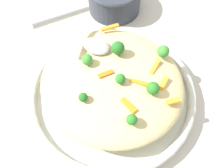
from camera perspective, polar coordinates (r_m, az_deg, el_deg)
ground_plane at (r=0.55m, az=-0.00°, el=-3.09°), size 2.40×2.40×0.00m
serving_bowl at (r=0.53m, az=-0.00°, el=-2.09°), size 0.35×0.35×0.04m
pasta_mound at (r=0.49m, az=-0.00°, el=0.36°), size 0.29×0.27×0.07m
carrot_piece_0 at (r=0.44m, az=3.79°, el=-4.88°), size 0.04×0.02×0.01m
carrot_piece_1 at (r=0.46m, az=14.08°, el=-3.35°), size 0.02×0.02×0.01m
carrot_piece_2 at (r=0.46m, az=6.58°, el=0.20°), size 0.04×0.01×0.01m
carrot_piece_3 at (r=0.47m, az=11.75°, el=0.28°), size 0.01×0.03×0.01m
carrot_piece_4 at (r=0.51m, az=-2.41°, el=8.50°), size 0.03×0.01×0.01m
carrot_piece_5 at (r=0.55m, az=-0.47°, el=12.80°), size 0.03×0.03×0.01m
carrot_piece_6 at (r=0.49m, az=9.80°, el=3.85°), size 0.01×0.04×0.01m
carrot_piece_7 at (r=0.47m, az=-1.44°, el=2.24°), size 0.02×0.03×0.01m
broccoli_floret_0 at (r=0.47m, az=-5.74°, el=5.47°), size 0.02×0.02×0.03m
broccoli_floret_1 at (r=0.45m, az=9.30°, el=-1.13°), size 0.02×0.02×0.03m
broccoli_floret_2 at (r=0.50m, az=11.63°, el=7.30°), size 0.02×0.02×0.03m
broccoli_floret_3 at (r=0.45m, az=1.92°, el=1.15°), size 0.02×0.02×0.02m
broccoli_floret_4 at (r=0.42m, az=4.55°, el=-8.13°), size 0.02×0.02×0.02m
broccoli_floret_5 at (r=0.44m, az=-6.62°, el=-3.05°), size 0.02×0.02×0.02m
broccoli_floret_6 at (r=0.48m, az=1.37°, el=8.18°), size 0.03×0.03×0.03m
serving_spoon at (r=0.50m, az=-6.42°, el=11.03°), size 0.12×0.16×0.09m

